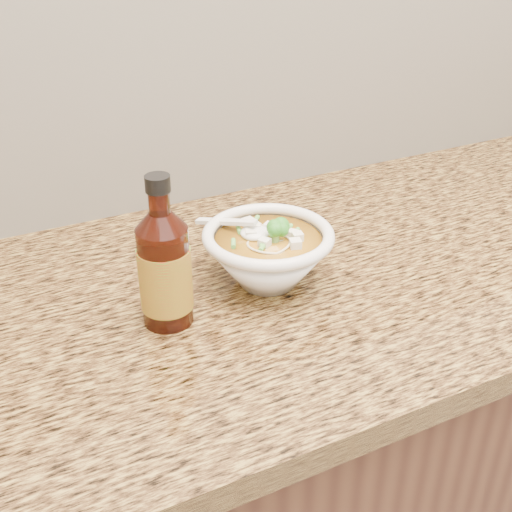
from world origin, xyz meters
name	(u,v)px	position (x,y,z in m)	size (l,w,h in m)	color
cabinet	(324,459)	(0.00, 1.68, 0.43)	(4.00, 0.65, 0.86)	black
counter_slab	(339,266)	(0.00, 1.68, 0.88)	(4.00, 0.68, 0.04)	olive
soup_bowl	(268,255)	(-0.14, 1.66, 0.95)	(0.19, 0.20, 0.11)	white
hot_sauce_bottle	(165,270)	(-0.31, 1.63, 0.98)	(0.09, 0.09, 0.22)	#3C1008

